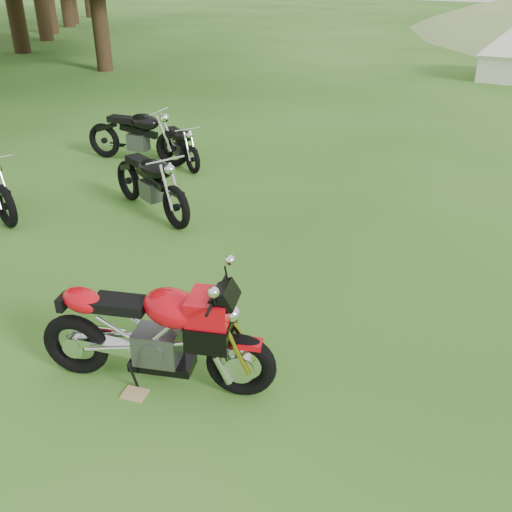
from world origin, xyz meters
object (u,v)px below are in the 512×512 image
Objects in this scene: sport_motorcycle at (154,326)px; vintage_moto_c at (150,181)px; vintage_moto_d at (136,134)px; vintage_moto_b at (179,143)px; plywood_board at (135,394)px.

sport_motorcycle is 4.13m from vintage_moto_c.
sport_motorcycle reaches higher than vintage_moto_c.
vintage_moto_b is at bearing 10.33° from vintage_moto_d.
sport_motorcycle is 0.98× the size of vintage_moto_d.
plywood_board is (-0.06, -0.26, -0.63)m from sport_motorcycle.
vintage_moto_c is 0.95× the size of vintage_moto_d.
sport_motorcycle is 1.03× the size of vintage_moto_c.
sport_motorcycle is at bearing -56.16° from vintage_moto_d.
sport_motorcycle reaches higher than vintage_moto_d.
vintage_moto_b is 0.87m from vintage_moto_d.
vintage_moto_c reaches higher than plywood_board.
sport_motorcycle is 6.81m from vintage_moto_d.
plywood_board is 4.31m from vintage_moto_c.
plywood_board is 0.11× the size of vintage_moto_c.
vintage_moto_d is (-0.79, -0.34, 0.14)m from vintage_moto_b.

